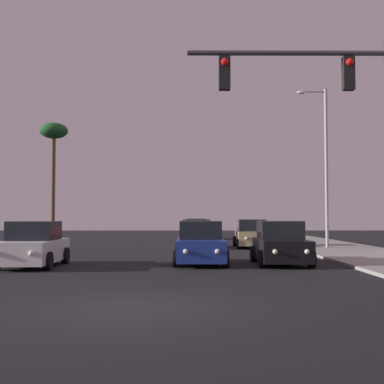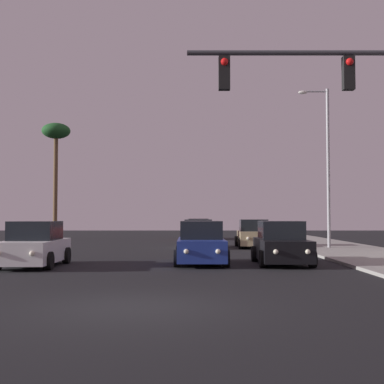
{
  "view_description": "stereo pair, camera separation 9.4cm",
  "coord_description": "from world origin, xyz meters",
  "px_view_note": "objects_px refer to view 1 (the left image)",
  "views": [
    {
      "loc": [
        1.15,
        -11.04,
        1.86
      ],
      "look_at": [
        1.3,
        13.12,
        2.97
      ],
      "focal_mm": 50.0,
      "sensor_mm": 36.0,
      "label": 1
    },
    {
      "loc": [
        1.25,
        -11.04,
        1.86
      ],
      "look_at": [
        1.3,
        13.12,
        2.97
      ],
      "focal_mm": 50.0,
      "sensor_mm": 36.0,
      "label": 2
    }
  ],
  "objects_px": {
    "car_tan": "(252,235)",
    "palm_tree_far": "(54,138)",
    "street_lamp": "(324,159)",
    "car_white": "(33,246)",
    "car_silver": "(197,235)",
    "car_black": "(280,245)",
    "car_blue": "(200,244)",
    "traffic_light_mast": "(365,110)",
    "car_red": "(196,230)"
  },
  "relations": [
    {
      "from": "car_black",
      "to": "car_tan",
      "type": "distance_m",
      "value": 11.28
    },
    {
      "from": "car_silver",
      "to": "car_black",
      "type": "height_order",
      "value": "same"
    },
    {
      "from": "car_red",
      "to": "street_lamp",
      "type": "bearing_deg",
      "value": 115.55
    },
    {
      "from": "car_silver",
      "to": "traffic_light_mast",
      "type": "xyz_separation_m",
      "value": [
        4.2,
        -17.89,
        3.93
      ]
    },
    {
      "from": "car_red",
      "to": "car_white",
      "type": "height_order",
      "value": "same"
    },
    {
      "from": "car_blue",
      "to": "car_tan",
      "type": "bearing_deg",
      "value": -106.89
    },
    {
      "from": "car_blue",
      "to": "traffic_light_mast",
      "type": "xyz_separation_m",
      "value": [
        4.25,
        -6.92,
        3.93
      ]
    },
    {
      "from": "car_white",
      "to": "street_lamp",
      "type": "bearing_deg",
      "value": -143.32
    },
    {
      "from": "car_black",
      "to": "car_silver",
      "type": "bearing_deg",
      "value": -73.5
    },
    {
      "from": "car_black",
      "to": "street_lamp",
      "type": "bearing_deg",
      "value": -112.84
    },
    {
      "from": "car_silver",
      "to": "traffic_light_mast",
      "type": "distance_m",
      "value": 18.79
    },
    {
      "from": "car_blue",
      "to": "traffic_light_mast",
      "type": "relative_size",
      "value": 0.64
    },
    {
      "from": "car_silver",
      "to": "car_white",
      "type": "height_order",
      "value": "same"
    },
    {
      "from": "car_red",
      "to": "car_tan",
      "type": "bearing_deg",
      "value": 103.58
    },
    {
      "from": "car_silver",
      "to": "street_lamp",
      "type": "distance_m",
      "value": 8.6
    },
    {
      "from": "car_blue",
      "to": "car_tan",
      "type": "xyz_separation_m",
      "value": [
        3.34,
        11.14,
        0.0
      ]
    },
    {
      "from": "car_white",
      "to": "traffic_light_mast",
      "type": "bearing_deg",
      "value": 150.29
    },
    {
      "from": "car_silver",
      "to": "car_black",
      "type": "relative_size",
      "value": 1.0
    },
    {
      "from": "car_white",
      "to": "palm_tree_far",
      "type": "relative_size",
      "value": 0.44
    },
    {
      "from": "car_red",
      "to": "car_white",
      "type": "xyz_separation_m",
      "value": [
        -6.37,
        -23.9,
        0.0
      ]
    },
    {
      "from": "car_blue",
      "to": "palm_tree_far",
      "type": "bearing_deg",
      "value": -63.86
    },
    {
      "from": "traffic_light_mast",
      "to": "palm_tree_far",
      "type": "bearing_deg",
      "value": 117.53
    },
    {
      "from": "street_lamp",
      "to": "palm_tree_far",
      "type": "relative_size",
      "value": 0.92
    },
    {
      "from": "car_red",
      "to": "palm_tree_far",
      "type": "bearing_deg",
      "value": -7.38
    },
    {
      "from": "car_blue",
      "to": "car_white",
      "type": "distance_m",
      "value": 6.31
    },
    {
      "from": "car_tan",
      "to": "palm_tree_far",
      "type": "xyz_separation_m",
      "value": [
        -15.25,
        12.94,
        7.75
      ]
    },
    {
      "from": "traffic_light_mast",
      "to": "car_black",
      "type": "bearing_deg",
      "value": 99.4
    },
    {
      "from": "car_white",
      "to": "car_silver",
      "type": "bearing_deg",
      "value": -117.94
    },
    {
      "from": "street_lamp",
      "to": "traffic_light_mast",
      "type": "bearing_deg",
      "value": -100.51
    },
    {
      "from": "car_blue",
      "to": "car_tan",
      "type": "height_order",
      "value": "same"
    },
    {
      "from": "street_lamp",
      "to": "car_silver",
      "type": "bearing_deg",
      "value": 165.48
    },
    {
      "from": "car_tan",
      "to": "car_black",
      "type": "bearing_deg",
      "value": 91.0
    },
    {
      "from": "car_silver",
      "to": "palm_tree_far",
      "type": "distance_m",
      "value": 19.35
    },
    {
      "from": "car_black",
      "to": "car_blue",
      "type": "height_order",
      "value": "same"
    },
    {
      "from": "car_red",
      "to": "car_silver",
      "type": "bearing_deg",
      "value": 87.86
    },
    {
      "from": "street_lamp",
      "to": "car_red",
      "type": "bearing_deg",
      "value": 117.23
    },
    {
      "from": "street_lamp",
      "to": "car_white",
      "type": "bearing_deg",
      "value": -142.97
    },
    {
      "from": "car_silver",
      "to": "street_lamp",
      "type": "relative_size",
      "value": 0.48
    },
    {
      "from": "street_lamp",
      "to": "car_blue",
      "type": "bearing_deg",
      "value": -128.39
    },
    {
      "from": "car_blue",
      "to": "street_lamp",
      "type": "relative_size",
      "value": 0.48
    },
    {
      "from": "palm_tree_far",
      "to": "traffic_light_mast",
      "type": "bearing_deg",
      "value": -62.47
    },
    {
      "from": "traffic_light_mast",
      "to": "car_red",
      "type": "bearing_deg",
      "value": 97.84
    },
    {
      "from": "car_white",
      "to": "palm_tree_far",
      "type": "xyz_separation_m",
      "value": [
        -5.68,
        25.1,
        7.75
      ]
    },
    {
      "from": "car_red",
      "to": "palm_tree_far",
      "type": "relative_size",
      "value": 0.44
    },
    {
      "from": "car_tan",
      "to": "car_white",
      "type": "height_order",
      "value": "same"
    },
    {
      "from": "palm_tree_far",
      "to": "car_white",
      "type": "bearing_deg",
      "value": -77.25
    },
    {
      "from": "car_white",
      "to": "traffic_light_mast",
      "type": "distance_m",
      "value": 12.64
    },
    {
      "from": "car_blue",
      "to": "palm_tree_far",
      "type": "relative_size",
      "value": 0.44
    },
    {
      "from": "car_black",
      "to": "car_blue",
      "type": "distance_m",
      "value": 3.13
    },
    {
      "from": "car_red",
      "to": "car_blue",
      "type": "height_order",
      "value": "same"
    }
  ]
}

